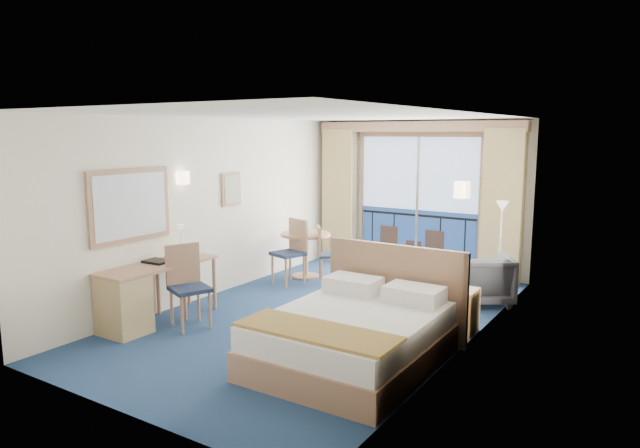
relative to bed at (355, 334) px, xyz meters
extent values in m
plane|color=navy|center=(-1.15, 1.14, -0.32)|extent=(6.50, 6.50, 0.00)
cube|color=white|center=(-1.15, 4.40, 1.03)|extent=(4.00, 0.02, 2.70)
cube|color=white|center=(-1.15, -2.12, 1.03)|extent=(4.00, 0.02, 2.70)
cube|color=white|center=(-3.16, 1.14, 1.03)|extent=(0.02, 6.50, 2.70)
cube|color=white|center=(0.86, 1.14, 1.03)|extent=(0.02, 6.50, 2.70)
cube|color=silver|center=(-1.15, 1.14, 2.39)|extent=(4.00, 6.50, 0.02)
cube|color=navy|center=(-1.15, 4.36, 0.24)|extent=(2.20, 0.02, 1.08)
cube|color=#A6B9DB|center=(-1.15, 4.36, 1.44)|extent=(2.20, 0.02, 1.32)
cube|color=#98592F|center=(-1.15, 4.36, -0.22)|extent=(2.20, 0.02, 0.20)
cube|color=black|center=(-1.15, 4.36, 0.68)|extent=(2.20, 0.02, 0.04)
cube|color=tan|center=(-1.15, 4.35, 2.14)|extent=(2.36, 0.03, 0.12)
cube|color=tan|center=(-2.30, 4.35, 0.88)|extent=(0.06, 0.03, 2.40)
cube|color=tan|center=(0.00, 4.35, 0.88)|extent=(0.06, 0.03, 2.40)
cube|color=silver|center=(-1.15, 4.35, 0.88)|extent=(0.05, 0.02, 2.40)
cube|color=#362218|center=(-0.80, 4.35, 0.08)|extent=(0.35, 0.02, 0.70)
cube|color=#362218|center=(-1.70, 4.35, 0.08)|extent=(0.35, 0.02, 0.70)
cube|color=#362218|center=(-1.20, 4.35, -0.02)|extent=(0.30, 0.02, 0.45)
cube|color=black|center=(-2.05, 4.36, 0.23)|extent=(0.02, 0.01, 0.90)
cube|color=black|center=(-1.60, 4.36, 0.23)|extent=(0.03, 0.01, 0.90)
cube|color=black|center=(-1.15, 4.36, 0.23)|extent=(0.03, 0.01, 0.90)
cube|color=black|center=(-0.70, 4.36, 0.23)|extent=(0.03, 0.01, 0.90)
cube|color=black|center=(-0.25, 4.36, 0.23)|extent=(0.02, 0.01, 0.90)
cube|color=tan|center=(-2.70, 4.21, 0.95)|extent=(0.65, 0.22, 2.55)
cube|color=tan|center=(0.40, 4.21, 0.95)|extent=(0.65, 0.22, 2.55)
cube|color=tan|center=(-1.15, 4.24, 2.26)|extent=(3.80, 0.25, 0.18)
cube|color=tan|center=(-3.12, -0.36, 1.23)|extent=(0.04, 1.25, 0.95)
cube|color=#AFB6C2|center=(-3.10, -0.36, 1.23)|extent=(0.01, 1.12, 0.82)
cube|color=tan|center=(-3.12, 1.59, 1.28)|extent=(0.03, 0.42, 0.52)
cube|color=gray|center=(-3.10, 1.59, 1.28)|extent=(0.01, 0.34, 0.44)
cylinder|color=#FFE1B2|center=(-3.09, 0.54, 1.53)|extent=(0.18, 0.18, 0.18)
cylinder|color=#FFE1B2|center=(0.79, 0.99, 1.53)|extent=(0.18, 0.18, 0.18)
cube|color=tan|center=(0.00, -0.09, -0.16)|extent=(1.66, 2.08, 0.31)
cube|color=white|center=(0.00, -0.09, 0.12)|extent=(1.60, 2.02, 0.26)
cube|color=#B28C45|center=(0.00, -0.77, 0.27)|extent=(1.64, 0.57, 0.03)
cube|color=white|center=(-0.39, 0.66, 0.35)|extent=(0.64, 0.42, 0.19)
cube|color=white|center=(0.39, 0.66, 0.35)|extent=(0.64, 0.42, 0.19)
cube|color=tan|center=(0.00, 1.00, 0.25)|extent=(1.82, 0.06, 1.14)
cube|color=tan|center=(0.62, 1.56, -0.04)|extent=(0.42, 0.40, 0.56)
cube|color=white|center=(0.58, 1.54, 0.28)|extent=(0.24, 0.21, 0.09)
imported|color=#4C515C|center=(0.50, 2.93, 0.04)|extent=(1.08, 1.09, 0.72)
cylinder|color=silver|center=(0.56, 3.60, -0.31)|extent=(0.20, 0.20, 0.03)
cylinder|color=silver|center=(0.56, 3.60, 0.36)|extent=(0.02, 0.02, 1.36)
cone|color=white|center=(0.56, 3.60, 1.04)|extent=(0.18, 0.18, 0.16)
cube|color=tan|center=(-2.85, -0.18, 0.44)|extent=(0.57, 1.66, 0.04)
cube|color=tan|center=(-2.85, -0.75, 0.05)|extent=(0.54, 0.50, 0.74)
cylinder|color=tan|center=(-3.11, 0.02, 0.05)|extent=(0.05, 0.05, 0.74)
cylinder|color=tan|center=(-2.60, 0.02, 0.05)|extent=(0.05, 0.05, 0.74)
cylinder|color=tan|center=(-3.11, 0.59, 0.05)|extent=(0.05, 0.05, 0.74)
cylinder|color=tan|center=(-2.60, 0.59, 0.05)|extent=(0.05, 0.05, 0.74)
cube|color=#1E2A47|center=(-2.33, -0.14, 0.19)|extent=(0.59, 0.59, 0.05)
cube|color=tan|center=(-2.53, -0.06, 0.47)|extent=(0.22, 0.43, 0.54)
cylinder|color=tan|center=(-2.23, -0.38, -0.08)|extent=(0.04, 0.04, 0.49)
cylinder|color=tan|center=(-2.09, -0.04, -0.08)|extent=(0.04, 0.04, 0.49)
cylinder|color=tan|center=(-2.57, -0.24, -0.08)|extent=(0.04, 0.04, 0.49)
cylinder|color=tan|center=(-2.43, 0.10, -0.08)|extent=(0.04, 0.04, 0.49)
cube|color=black|center=(-2.93, -0.13, 0.47)|extent=(0.35, 0.27, 0.03)
cylinder|color=silver|center=(-2.97, 0.35, 0.49)|extent=(0.11, 0.11, 0.02)
cylinder|color=silver|center=(-2.97, 0.35, 0.66)|extent=(0.01, 0.01, 0.37)
cone|color=white|center=(-2.97, 0.35, 0.85)|extent=(0.10, 0.10, 0.09)
cylinder|color=tan|center=(-2.53, 2.79, 0.43)|extent=(0.86, 0.86, 0.04)
cylinder|color=tan|center=(-2.53, 2.79, 0.06)|extent=(0.09, 0.09, 0.75)
cylinder|color=tan|center=(-2.53, 2.79, -0.30)|extent=(0.47, 0.47, 0.03)
cube|color=#1E2A47|center=(-2.04, 2.80, 0.13)|extent=(0.56, 0.56, 0.05)
cube|color=tan|center=(-2.19, 2.69, 0.37)|extent=(0.27, 0.34, 0.47)
cylinder|color=tan|center=(-1.81, 2.77, -0.11)|extent=(0.03, 0.03, 0.43)
cylinder|color=tan|center=(-2.01, 3.03, -0.11)|extent=(0.03, 0.03, 0.43)
cylinder|color=tan|center=(-2.06, 2.58, -0.11)|extent=(0.03, 0.03, 0.43)
cylinder|color=tan|center=(-2.26, 2.83, -0.11)|extent=(0.03, 0.03, 0.43)
cube|color=#1E2A47|center=(-2.52, 2.26, 0.19)|extent=(0.57, 0.57, 0.05)
cube|color=tan|center=(-2.45, 2.46, 0.47)|extent=(0.45, 0.17, 0.54)
cylinder|color=tan|center=(-2.75, 2.13, -0.08)|extent=(0.04, 0.04, 0.49)
cylinder|color=tan|center=(-2.39, 2.02, -0.08)|extent=(0.04, 0.04, 0.49)
cylinder|color=tan|center=(-2.64, 2.49, -0.08)|extent=(0.04, 0.04, 0.49)
cylinder|color=tan|center=(-2.28, 2.38, -0.08)|extent=(0.04, 0.04, 0.49)
camera|label=1|loc=(2.86, -5.17, 2.16)|focal=32.00mm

